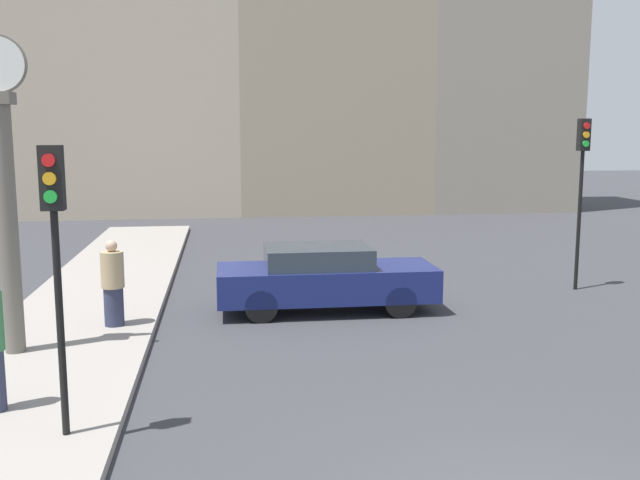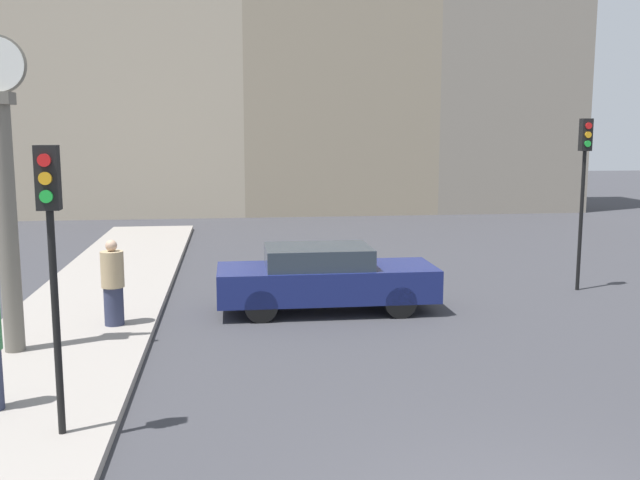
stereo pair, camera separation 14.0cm
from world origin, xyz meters
name	(u,v)px [view 1 (the left image)]	position (x,y,z in m)	size (l,w,h in m)	color
sidewalk_corner	(95,301)	(-5.88, 10.20, 0.08)	(3.05, 24.40, 0.15)	gray
building_row	(277,37)	(-0.36, 28.44, 8.18)	(27.80, 5.00, 17.81)	#B7A88E
sedan_car	(325,278)	(-0.87, 8.97, 0.73)	(4.65, 1.73, 1.42)	navy
traffic_light_near	(55,230)	(-4.96, 2.78, 2.69)	(0.26, 0.24, 3.53)	black
traffic_light_far	(582,169)	(5.53, 10.23, 2.94)	(0.26, 0.24, 4.14)	black
street_clock	(6,200)	(-6.53, 6.36, 2.72)	(0.94, 0.43, 5.22)	#666056
pedestrian_tan_coat	(113,284)	(-5.11, 7.83, 0.96)	(0.43, 0.43, 1.66)	#2D334C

